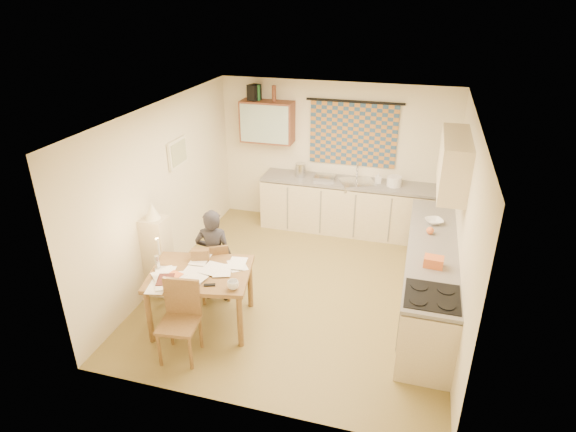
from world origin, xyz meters
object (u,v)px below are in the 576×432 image
(stove, at_px, (427,331))
(person, at_px, (214,256))
(counter_right, at_px, (429,278))
(chair_far, at_px, (214,280))
(shelf_stand, at_px, (158,256))
(counter_back, at_px, (357,208))
(dining_table, at_px, (202,297))

(stove, height_order, person, person)
(counter_right, relative_size, person, 2.24)
(chair_far, relative_size, shelf_stand, 0.76)
(counter_back, bearing_deg, person, -121.65)
(counter_right, relative_size, stove, 3.18)
(counter_right, distance_m, stove, 1.12)
(counter_right, distance_m, shelf_stand, 3.60)
(person, bearing_deg, shelf_stand, -3.97)
(person, bearing_deg, counter_right, -179.03)
(shelf_stand, bearing_deg, counter_back, 48.03)
(counter_back, xyz_separation_m, counter_right, (1.22, -1.95, -0.00))
(counter_back, relative_size, dining_table, 2.43)
(counter_back, distance_m, dining_table, 3.39)
(stove, relative_size, dining_table, 0.68)
(stove, bearing_deg, person, 168.20)
(shelf_stand, bearing_deg, person, 6.25)
(counter_back, distance_m, shelf_stand, 3.48)
(person, distance_m, shelf_stand, 0.79)
(dining_table, bearing_deg, shelf_stand, 139.69)
(chair_far, bearing_deg, dining_table, 69.85)
(dining_table, relative_size, chair_far, 1.57)
(chair_far, bearing_deg, counter_back, -151.59)
(counter_back, xyz_separation_m, shelf_stand, (-2.32, -2.58, 0.12))
(dining_table, bearing_deg, counter_right, 10.72)
(counter_back, xyz_separation_m, chair_far, (-1.57, -2.49, -0.18))
(counter_right, distance_m, chair_far, 2.84)
(chair_far, distance_m, person, 0.39)
(counter_right, bearing_deg, chair_far, -169.17)
(chair_far, height_order, shelf_stand, shelf_stand)
(dining_table, relative_size, shelf_stand, 1.19)
(counter_right, bearing_deg, dining_table, -157.80)
(counter_right, xyz_separation_m, stove, (0.00, -1.12, 0.01))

